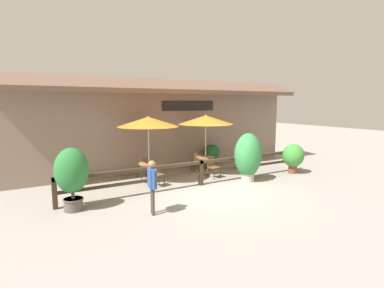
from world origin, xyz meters
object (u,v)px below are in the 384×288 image
dining_table_near (149,167)px  potted_plant_broad_leaf (72,174)px  patio_umbrella_near (148,122)px  potted_plant_corner_fern (293,156)px  dining_table_middle (205,160)px  potted_plant_small_flowering (212,154)px  potted_plant_entrance_palm (248,156)px  chair_middle_wallside (197,160)px  patio_umbrella_middle (206,120)px  chair_near_wallside (144,166)px  chair_near_streetside (156,173)px  chair_middle_streetside (213,166)px  pedestrian (152,180)px

dining_table_near → potted_plant_broad_leaf: potted_plant_broad_leaf is taller
patio_umbrella_near → potted_plant_corner_fern: patio_umbrella_near is taller
dining_table_middle → potted_plant_small_flowering: bearing=45.1°
patio_umbrella_near → dining_table_near: bearing=0.0°
potted_plant_entrance_palm → potted_plant_small_flowering: size_ratio=1.73×
chair_middle_wallside → potted_plant_small_flowering: bearing=-147.1°
potted_plant_small_flowering → patio_umbrella_middle: bearing=-134.9°
dining_table_middle → potted_plant_entrance_palm: 2.09m
patio_umbrella_middle → dining_table_middle: bearing=0.0°
chair_near_wallside → dining_table_middle: chair_near_wallside is taller
dining_table_middle → potted_plant_corner_fern: size_ratio=0.62×
chair_near_streetside → potted_plant_small_flowering: (3.73, 1.76, 0.14)m
chair_near_streetside → potted_plant_corner_fern: 6.26m
dining_table_near → chair_near_streetside: chair_near_streetside is taller
chair_near_streetside → patio_umbrella_middle: patio_umbrella_middle is taller
potted_plant_broad_leaf → potted_plant_entrance_palm: (6.62, -0.04, -0.08)m
potted_plant_broad_leaf → potted_plant_entrance_palm: 6.62m
chair_middle_wallside → chair_near_wallside: bearing=14.0°
chair_near_wallside → potted_plant_small_flowering: bearing=-176.5°
chair_near_wallside → dining_table_middle: (2.60, -0.72, 0.12)m
patio_umbrella_middle → potted_plant_broad_leaf: (-5.83, -1.85, -1.30)m
dining_table_near → chair_middle_wallside: chair_middle_wallside is taller
potted_plant_broad_leaf → patio_umbrella_near: bearing=30.6°
potted_plant_entrance_palm → potted_plant_small_flowering: (0.27, 2.96, -0.40)m
potted_plant_corner_fern → potted_plant_small_flowering: potted_plant_corner_fern is taller
patio_umbrella_near → dining_table_middle: bearing=-0.3°
potted_plant_broad_leaf → chair_near_wallside: bearing=38.6°
chair_near_wallside → chair_middle_streetside: (2.53, -1.43, 0.00)m
potted_plant_entrance_palm → potted_plant_broad_leaf: bearing=179.6°
chair_middle_streetside → potted_plant_small_flowering: (1.13, 1.77, 0.14)m
pedestrian → potted_plant_entrance_palm: bearing=118.7°
chair_near_streetside → potted_plant_small_flowering: 4.13m
potted_plant_broad_leaf → potted_plant_entrance_palm: bearing=-0.4°
chair_near_streetside → potted_plant_corner_fern: (6.14, -1.17, 0.28)m
chair_near_wallside → potted_plant_entrance_palm: potted_plant_entrance_palm is taller
chair_near_wallside → potted_plant_corner_fern: size_ratio=0.66×
patio_umbrella_middle → potted_plant_entrance_palm: 2.47m
dining_table_near → chair_middle_wallside: 2.77m
chair_middle_wallside → potted_plant_corner_fern: (3.46, -2.57, 0.28)m
chair_near_wallside → potted_plant_broad_leaf: (-3.22, -2.57, 0.62)m
chair_near_streetside → dining_table_near: bearing=82.2°
potted_plant_entrance_palm → pedestrian: bearing=-163.2°
chair_middle_wallside → potted_plant_entrance_palm: 2.77m
chair_near_wallside → potted_plant_entrance_palm: (3.39, -2.61, 0.54)m
potted_plant_entrance_palm → potted_plant_corner_fern: 2.69m
patio_umbrella_middle → chair_middle_wallside: (0.01, 0.71, -1.91)m
dining_table_near → patio_umbrella_middle: size_ratio=0.31×
potted_plant_entrance_palm → potted_plant_corner_fern: bearing=0.7°
potted_plant_corner_fern → chair_middle_wallside: bearing=143.4°
dining_table_middle → chair_middle_wallside: 0.72m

